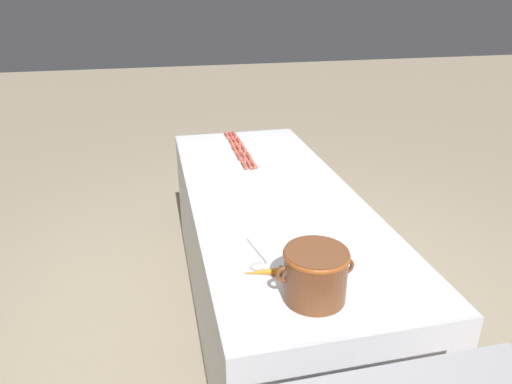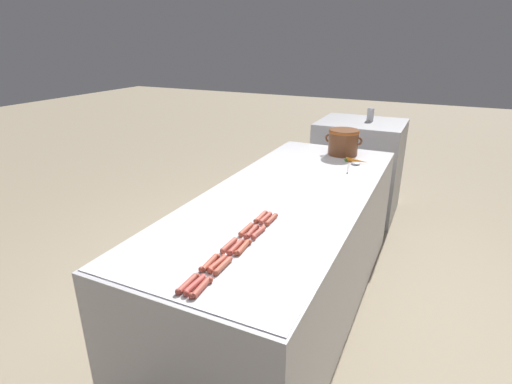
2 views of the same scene
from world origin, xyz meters
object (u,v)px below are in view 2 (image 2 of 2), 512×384
hot_dog_0 (188,283)px  hot_dog_7 (236,247)px  bean_pot (343,141)px  hot_dog_6 (217,263)px  hot_dog_13 (258,232)px  hot_dog_12 (243,247)px  hot_dog_9 (266,218)px  back_cabinet (357,168)px  soda_can (370,115)px  hot_dog_14 (271,219)px  carrot (356,161)px  hot_dog_4 (261,217)px  hot_dog_5 (195,285)px  hot_dog_11 (223,266)px  hot_dog_1 (210,263)px  hot_dog_3 (246,229)px  serving_spoon (353,165)px  hot_dog_8 (252,231)px  hot_dog_2 (229,245)px  hot_dog_10 (201,287)px

hot_dog_0 → hot_dog_7: (0.03, 0.33, 0.00)m
bean_pot → hot_dog_6: bearing=-91.4°
hot_dog_0 → hot_dog_13: size_ratio=1.00×
hot_dog_12 → hot_dog_9: bearing=96.3°
hot_dog_7 → hot_dog_12: (0.03, 0.01, 0.00)m
back_cabinet → soda_can: (0.06, 0.07, 0.54)m
bean_pot → soda_can: bearing=87.6°
bean_pot → back_cabinet: bearing=91.6°
hot_dog_6 → hot_dog_13: (0.03, 0.33, 0.00)m
hot_dog_14 → carrot: size_ratio=0.77×
hot_dog_4 → hot_dog_5: size_ratio=1.00×
hot_dog_6 → hot_dog_11: bearing=-10.8°
hot_dog_11 → soda_can: 2.81m
hot_dog_9 → hot_dog_0: bearing=-92.2°
hot_dog_0 → hot_dog_1: size_ratio=1.00×
hot_dog_3 → hot_dog_6: (0.03, -0.33, 0.00)m
serving_spoon → hot_dog_8: bearing=-98.8°
back_cabinet → serving_spoon: bearing=-81.2°
hot_dog_2 → hot_dog_11: bearing=-69.1°
hot_dog_1 → hot_dog_4: same height
hot_dog_7 → hot_dog_9: (-0.00, 0.34, 0.00)m
hot_dog_13 → serving_spoon: hot_dog_13 is taller
hot_dog_8 → serving_spoon: hot_dog_8 is taller
hot_dog_5 → hot_dog_10: size_ratio=1.00×
hot_dog_7 → hot_dog_11: bearing=-80.5°
back_cabinet → hot_dog_14: 2.27m
hot_dog_9 → serving_spoon: size_ratio=0.52×
hot_dog_12 → carrot: carrot is taller
hot_dog_10 → hot_dog_14: same height
hot_dog_3 → hot_dog_13: size_ratio=1.00×
soda_can → hot_dog_13: bearing=-91.2°
hot_dog_7 → hot_dog_8: same height
hot_dog_1 → hot_dog_2: (-0.00, 0.16, 0.00)m
hot_dog_3 → hot_dog_4: bearing=88.9°
hot_dog_3 → hot_dog_12: same height
hot_dog_0 → carrot: bearing=83.1°
hot_dog_5 → serving_spoon: size_ratio=0.52×
soda_can → hot_dog_9: bearing=-92.2°
bean_pot → hot_dog_14: bearing=-90.7°
hot_dog_7 → serving_spoon: (0.20, 1.45, -0.00)m
carrot → hot_dog_6: bearing=-96.7°
hot_dog_2 → hot_dog_11: (0.06, -0.16, 0.00)m
back_cabinet → hot_dog_3: 2.43m
hot_dog_7 → carrot: (0.20, 1.55, 0.00)m
hot_dog_13 → hot_dog_14: bearing=90.8°
hot_dog_1 → serving_spoon: 1.63m
hot_dog_8 → hot_dog_3: bearing=168.9°
hot_dog_4 → hot_dog_11: 0.50m
hot_dog_0 → hot_dog_4: same height
hot_dog_0 → bean_pot: size_ratio=0.46×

